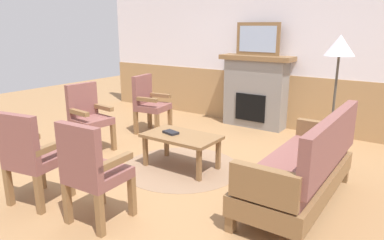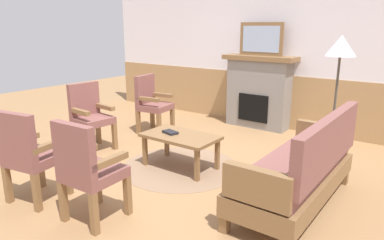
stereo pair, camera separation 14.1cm
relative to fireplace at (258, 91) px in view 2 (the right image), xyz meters
The scene contains 13 objects.
ground_plane 2.44m from the fireplace, 90.00° to the right, with size 14.00×14.00×0.00m, color #997047.
wall_back 0.70m from the fireplace, 90.00° to the left, with size 7.20×0.14×2.70m.
fireplace is the anchor object (origin of this frame).
framed_picture 0.91m from the fireplace, 90.00° to the left, with size 0.80×0.04×0.56m.
couch 2.96m from the fireplace, 55.80° to the right, with size 0.70×1.80×0.98m.
coffee_table 2.36m from the fireplace, 88.25° to the right, with size 0.96×0.56×0.44m.
round_rug 2.43m from the fireplace, 88.25° to the right, with size 1.53×1.53×0.01m, color #896B51.
book_on_table 2.38m from the fireplace, 91.80° to the right, with size 0.20×0.12×0.03m, color black.
armchair_near_fireplace 2.94m from the fireplace, 119.31° to the right, with size 0.52×0.52×0.98m.
armchair_by_window_left 1.91m from the fireplace, 133.44° to the right, with size 0.54×0.54×0.98m.
armchair_front_left 4.02m from the fireplace, 98.55° to the right, with size 0.56×0.56×0.98m.
armchair_front_center 3.88m from the fireplace, 87.07° to the right, with size 0.51×0.51×0.98m.
floor_lamp_by_couch 2.18m from the fireplace, 36.74° to the right, with size 0.36×0.36×1.68m.
Camera 2 is at (2.74, -3.36, 1.78)m, focal length 33.08 mm.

